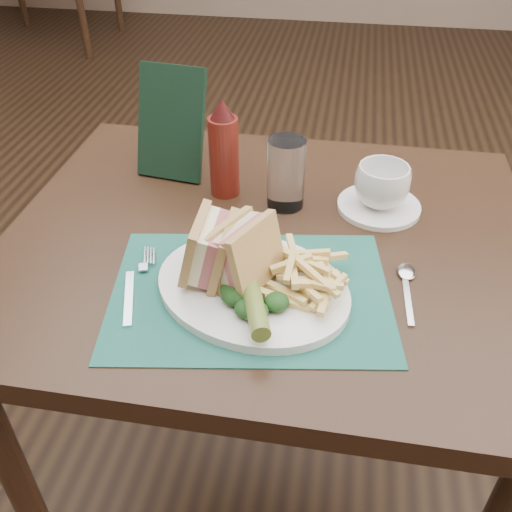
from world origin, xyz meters
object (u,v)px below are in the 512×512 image
Objects in this scene: table_main at (266,379)px; plate at (253,288)px; sandwich_half_a at (195,246)px; ketchup_bottle at (224,148)px; coffee_cup at (382,186)px; placemat at (250,293)px; drinking_glass at (286,174)px; saucer at (379,206)px; sandwich_half_b at (234,247)px; check_presenter at (171,123)px.

table_main is 3.00× the size of plate.
ketchup_bottle reaches higher than sandwich_half_a.
table_main is at bearing -148.08° from coffee_cup.
placemat is 0.26m from drinking_glass.
sandwich_half_a is 0.68× the size of saucer.
placemat is 2.23× the size of ketchup_bottle.
sandwich_half_a reaches higher than coffee_cup.
plate reaches higher than table_main.
coffee_cup is at bearing 75.49° from sandwich_half_b.
plate is 0.11m from sandwich_half_a.
sandwich_half_a is at bearing -137.16° from saucer.
saucer is 0.30m from ketchup_bottle.
check_presenter is at bearing 139.14° from table_main.
check_presenter is (-0.40, 0.07, 0.06)m from coffee_cup.
placemat is (-0.00, -0.15, 0.38)m from table_main.
sandwich_half_b is at bearing -131.14° from coffee_cup.
sandwich_half_b is (0.06, 0.01, 0.00)m from sandwich_half_a.
ketchup_bottle is at bearing 131.23° from plate.
ketchup_bottle is (-0.01, 0.26, 0.02)m from sandwich_half_a.
drinking_glass reaches higher than table_main.
drinking_glass is (0.10, 0.24, -0.00)m from sandwich_half_a.
drinking_glass is (0.02, 0.25, 0.06)m from plate.
sandwich_half_b is 0.48× the size of check_presenter.
check_presenter reaches higher than table_main.
saucer is at bearing 75.49° from sandwich_half_b.
plate is at bearing -2.89° from sandwich_half_b.
table_main is 8.88× the size of sandwich_half_a.
placemat is 4.10× the size of sandwich_half_a.
saucer is at bearing 31.92° from table_main.
drinking_glass reaches higher than sandwich_half_b.
placemat reaches higher than table_main.
drinking_glass is (-0.17, -0.02, 0.06)m from saucer.
check_presenter reaches higher than placemat.
ketchup_bottle is at bearing 178.16° from saucer.
sandwich_half_a is 1.03× the size of coffee_cup.
plate is 1.61× the size of ketchup_bottle.
table_main is 6.00× the size of saucer.
ketchup_bottle is at bearing 109.44° from placemat.
sandwich_half_a is at bearing -87.13° from ketchup_bottle.
plate is 2.90× the size of sandwich_half_b.
plate is 3.06× the size of coffee_cup.
placemat is at bearing -94.51° from drinking_glass.
saucer is 0.70× the size of check_presenter.
check_presenter is at bearing 143.77° from plate.
plate is 1.40× the size of check_presenter.
sandwich_half_b is at bearing 171.57° from plate.
table_main is at bearing -33.11° from check_presenter.
check_presenter is at bearing 151.59° from ketchup_bottle.
sandwich_half_b reaches higher than plate.
sandwich_half_b reaches higher than placemat.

